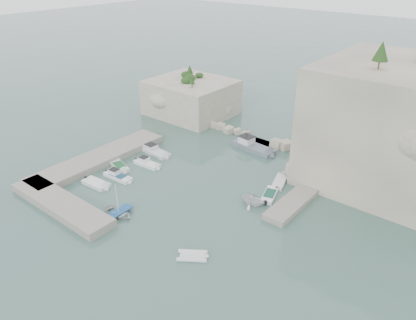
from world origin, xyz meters
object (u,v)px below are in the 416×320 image
Objects in this scene: tender_east_b at (269,197)px; work_boat at (253,150)px; inflatable_dinghy at (192,257)px; tender_east_d at (292,182)px; motorboat_c at (119,168)px; motorboat_d at (118,178)px; tender_east_c at (280,183)px; rowboat at (119,215)px; motorboat_e at (96,185)px; tender_east_a at (252,204)px; motorboat_b at (147,165)px; motorboat_a at (154,153)px.

work_boat reaches higher than tender_east_b.
tender_east_d is at bearing 53.47° from inflatable_dinghy.
motorboat_d is (2.45, -2.28, 0.00)m from motorboat_c.
rowboat is at bearing 131.80° from tender_east_c.
motorboat_e is 24.99m from tender_east_b.
motorboat_e is 1.29× the size of tender_east_a.
tender_east_c is (20.40, 17.33, 0.00)m from motorboat_e.
tender_east_a reaches higher than tender_east_d.
work_boat reaches higher than motorboat_b.
motorboat_b reaches higher than tender_east_c.
tender_east_a is 0.42× the size of work_boat.
motorboat_d is 1.11× the size of motorboat_e.
tender_east_c is at bearing 16.03° from motorboat_a.
tender_east_a is at bearing -2.94° from motorboat_a.
motorboat_e is 1.01× the size of tender_east_b.
tender_east_a reaches higher than motorboat_b.
tender_east_a reaches higher than motorboat_e.
motorboat_b is at bearing 113.93° from inflatable_dinghy.
inflatable_dinghy is at bearing 164.57° from tender_east_c.
motorboat_a is 1.63× the size of rowboat.
work_boat reaches higher than tender_east_a.
motorboat_e is (-0.89, -3.33, 0.00)m from motorboat_d.
tender_east_d is at bearing -21.09° from tender_east_b.
motorboat_d is 22.59m from tender_east_b.
tender_east_c is (11.98, 20.12, 0.00)m from rowboat.
rowboat is at bearing -62.33° from motorboat_b.
tender_east_d is at bearing -21.49° from work_boat.
motorboat_c is 1.26× the size of tender_east_a.
motorboat_c is 0.97× the size of motorboat_e.
motorboat_b is 1.05× the size of tender_east_b.
tender_east_d is at bearing 22.22° from motorboat_b.
motorboat_d is 23.39m from work_boat.
tender_east_b is (21.19, 13.24, 0.00)m from motorboat_e.
tender_east_b is 0.54× the size of work_boat.
tender_east_c is (19.18, 8.39, 0.00)m from motorboat_b.
motorboat_d is 9.70m from rowboat.
tender_east_a is (19.49, 6.79, 0.00)m from motorboat_d.
inflatable_dinghy is (19.88, -11.87, 0.00)m from motorboat_b.
tender_east_b is at bearing -41.82° from work_boat.
rowboat is 12.69m from inflatable_dinghy.
tender_east_a is 8.87m from tender_east_d.
tender_east_c is (0.02, 7.21, 0.00)m from tender_east_a.
tender_east_b is 1.22× the size of tender_east_d.
tender_east_a is at bearing 162.44° from tender_east_c.
motorboat_a reaches higher than rowboat.
tender_east_b is at bearing 173.49° from tender_east_c.
rowboat is 23.42m from tender_east_c.
motorboat_b is 20.42m from tender_east_b.
motorboat_b reaches higher than inflatable_dinghy.
motorboat_c is 1.20× the size of tender_east_d.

